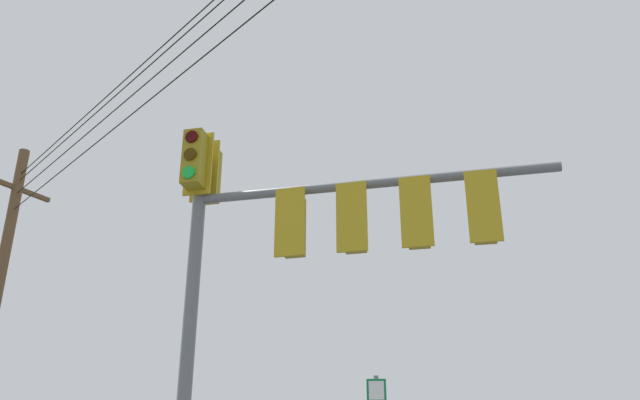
% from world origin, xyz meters
% --- Properties ---
extents(signal_mast_assembly, '(5.38, 2.01, 6.58)m').
position_xyz_m(signal_mast_assembly, '(1.92, 0.07, 4.78)').
color(signal_mast_assembly, slate).
rests_on(signal_mast_assembly, ground).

